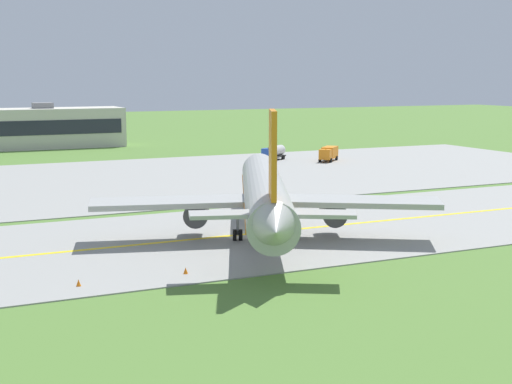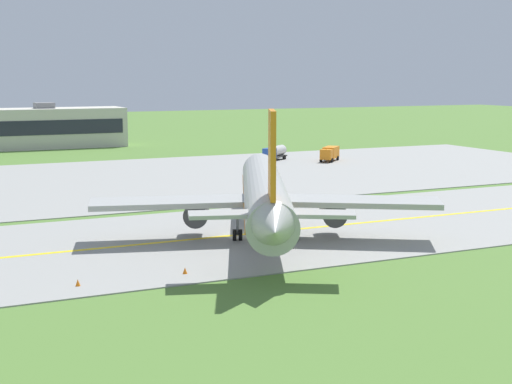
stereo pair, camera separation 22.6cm
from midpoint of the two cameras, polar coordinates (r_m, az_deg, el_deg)
name	(u,v)px [view 1 (the left image)]	position (r m, az deg, el deg)	size (l,w,h in m)	color
ground_plane	(239,236)	(71.04, -1.39, -3.39)	(500.00, 500.00, 0.00)	#517A33
taxiway_strip	(239,235)	(71.03, -1.39, -3.35)	(240.00, 28.00, 0.10)	gray
apron_pad	(189,176)	(113.17, -5.25, 1.21)	(140.00, 52.00, 0.10)	gray
taxiway_centreline	(239,235)	(71.01, -1.39, -3.31)	(220.00, 0.60, 0.01)	yellow
airplane_lead	(265,194)	(69.60, 0.61, -0.19)	(31.12, 37.67, 12.70)	#ADADA8
service_truck_fuel	(329,153)	(133.16, 5.57, 3.01)	(5.71, 5.68, 2.60)	orange
service_truck_catering	(274,152)	(133.98, 1.32, 3.08)	(6.03, 5.24, 2.65)	#264CA5
traffic_cone_near_edge	(79,283)	(55.48, -13.62, -6.86)	(0.44, 0.44, 0.60)	orange
traffic_cone_mid_edge	(186,271)	(57.48, -5.56, -6.09)	(0.44, 0.44, 0.60)	orange
traffic_cone_far_edge	(372,197)	(93.03, 8.84, -0.37)	(0.44, 0.44, 0.60)	orange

